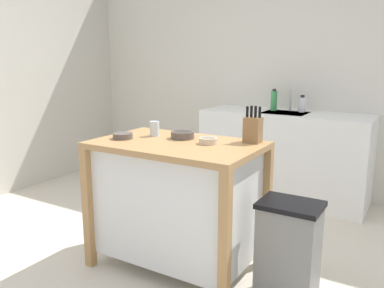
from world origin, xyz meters
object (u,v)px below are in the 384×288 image
bowl_stoneware_deep (183,135)px  kitchen_island (177,198)px  bowl_ceramic_wide (208,141)px  drinking_cup (154,129)px  knife_block (253,129)px  sink_faucet (291,100)px  bowl_ceramic_small (123,136)px  trash_bin (288,252)px  bottle_hand_soap (274,100)px  bottle_spray_cleaner (302,104)px

bowl_stoneware_deep → kitchen_island: bearing=-75.3°
bowl_ceramic_wide → drinking_cup: bearing=175.5°
knife_block → sink_faucet: (-0.26, 1.64, 0.03)m
bowl_ceramic_small → drinking_cup: 0.24m
bowl_ceramic_wide → drinking_cup: drinking_cup is taller
knife_block → trash_bin: 0.81m
bowl_ceramic_small → drinking_cup: size_ratio=1.29×
trash_bin → bottle_hand_soap: bearing=113.0°
kitchen_island → bottle_hand_soap: 1.90m
drinking_cup → knife_block: bearing=12.5°
knife_block → bowl_ceramic_small: (-0.83, -0.35, -0.07)m
bowl_ceramic_small → bottle_spray_cleaner: (0.70, 1.96, 0.07)m
kitchen_island → drinking_cup: 0.53m
knife_block → bowl_stoneware_deep: size_ratio=1.50×
bowl_ceramic_wide → bottle_spray_cleaner: 1.81m
drinking_cup → trash_bin: bearing=-5.8°
bowl_ceramic_wide → drinking_cup: 0.47m
trash_bin → bottle_hand_soap: bottle_hand_soap is taller
knife_block → bowl_ceramic_wide: knife_block is taller
knife_block → bowl_ceramic_wide: size_ratio=2.04×
bowl_ceramic_small → trash_bin: bowl_ceramic_small is taller
knife_block → bottle_hand_soap: size_ratio=1.09×
kitchen_island → bottle_spray_cleaner: bearing=80.6°
bottle_hand_soap → bottle_spray_cleaner: bearing=7.5°
bowl_ceramic_small → sink_faucet: bearing=74.0°
bottle_spray_cleaner → knife_block: bearing=-85.3°
bowl_stoneware_deep → bowl_ceramic_wide: size_ratio=1.36×
bowl_ceramic_wide → bottle_spray_cleaner: bearing=86.7°
bowl_ceramic_wide → trash_bin: 0.85m
trash_bin → sink_faucet: 2.12m
kitchen_island → sink_faucet: 1.97m
knife_block → bowl_ceramic_small: bearing=-157.2°
knife_block → drinking_cup: (-0.70, -0.16, -0.04)m
bottle_hand_soap → bottle_spray_cleaner: (0.29, 0.04, -0.03)m
knife_block → bowl_ceramic_small: knife_block is taller
bowl_stoneware_deep → bottle_hand_soap: (0.06, 1.70, 0.09)m
sink_faucet → bowl_stoneware_deep: bearing=-96.9°
kitchen_island → bowl_ceramic_small: 0.58m
knife_block → drinking_cup: bearing=-167.5°
bowl_stoneware_deep → bottle_spray_cleaner: 1.78m
drinking_cup → bottle_spray_cleaner: size_ratio=0.62×
bowl_stoneware_deep → bottle_hand_soap: size_ratio=0.73×
kitchen_island → sink_faucet: (0.18, 1.90, 0.52)m
bowl_ceramic_wide → bottle_hand_soap: (-0.19, 1.77, 0.10)m
kitchen_island → drinking_cup: drinking_cup is taller
bowl_stoneware_deep → trash_bin: size_ratio=0.26×
knife_block → bottle_spray_cleaner: size_ratio=1.42×
bowl_stoneware_deep → bowl_ceramic_wide: bowl_stoneware_deep is taller
sink_faucet → bottle_spray_cleaner: sink_faucet is taller
knife_block → kitchen_island: bearing=-150.1°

